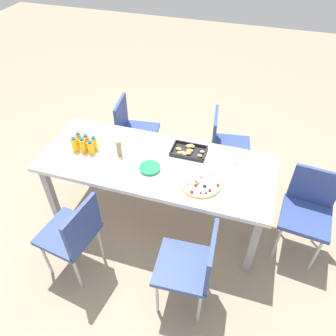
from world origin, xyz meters
TOP-DOWN VIEW (x-y plane):
  - ground_plane at (0.00, 0.00)m, footprint 12.00×12.00m
  - party_table at (0.00, 0.00)m, footprint 2.02×0.80m
  - chair_end at (1.32, 0.08)m, footprint 0.44×0.44m
  - chair_far_right at (0.49, 0.75)m, footprint 0.45×0.45m
  - chair_near_left at (-0.43, -0.73)m, footprint 0.45×0.45m
  - chair_near_right at (0.53, -0.73)m, footprint 0.42×0.42m
  - chair_far_left at (-0.52, 0.71)m, footprint 0.45×0.45m
  - juice_bottle_0 at (-0.73, -0.07)m, footprint 0.06×0.06m
  - juice_bottle_1 at (-0.65, -0.06)m, footprint 0.06×0.06m
  - juice_bottle_2 at (-0.57, -0.06)m, footprint 0.06×0.06m
  - juice_bottle_3 at (-0.73, 0.01)m, footprint 0.05×0.05m
  - juice_bottle_4 at (-0.65, 0.00)m, footprint 0.06×0.06m
  - juice_bottle_5 at (-0.57, 0.00)m, footprint 0.05×0.05m
  - fruit_pizza at (0.43, -0.15)m, footprint 0.34×0.34m
  - snack_tray at (0.24, 0.21)m, footprint 0.31×0.21m
  - plate_stack at (-0.01, -0.10)m, footprint 0.18×0.18m
  - napkin_stack at (0.65, 0.26)m, footprint 0.15×0.15m
  - cardboard_tube at (-0.33, -0.01)m, footprint 0.04×0.04m

SIDE VIEW (x-z plane):
  - ground_plane at x=0.00m, z-range 0.00..0.00m
  - chair_end at x=1.32m, z-range 0.09..0.92m
  - chair_far_right at x=0.49m, z-range 0.09..0.92m
  - chair_near_left at x=-0.43m, z-range 0.09..0.92m
  - chair_near_right at x=0.53m, z-range 0.09..0.92m
  - chair_far_left at x=-0.52m, z-range 0.09..0.92m
  - party_table at x=0.00m, z-range 0.30..1.03m
  - napkin_stack at x=0.65m, z-range 0.73..0.75m
  - plate_stack at x=-0.01m, z-range 0.73..0.76m
  - fruit_pizza at x=0.43m, z-range 0.72..0.77m
  - snack_tray at x=0.24m, z-range 0.73..0.77m
  - juice_bottle_2 at x=-0.57m, z-range 0.73..0.86m
  - juice_bottle_5 at x=-0.57m, z-range 0.73..0.87m
  - juice_bottle_4 at x=-0.65m, z-range 0.73..0.87m
  - juice_bottle_3 at x=-0.73m, z-range 0.73..0.87m
  - juice_bottle_0 at x=-0.73m, z-range 0.73..0.87m
  - juice_bottle_1 at x=-0.65m, z-range 0.73..0.88m
  - cardboard_tube at x=-0.33m, z-range 0.73..0.89m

